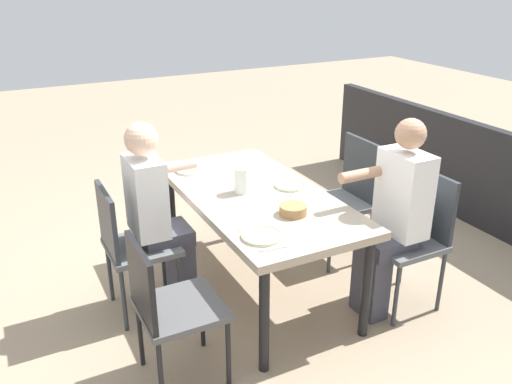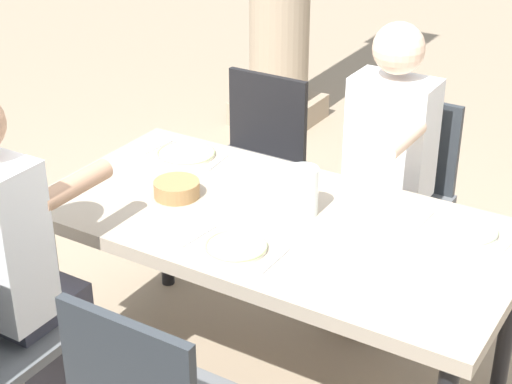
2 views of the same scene
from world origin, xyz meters
The scene contains 20 objects.
ground_plane centered at (0.00, 0.00, 0.00)m, with size 16.00×16.00×0.00m, color gray.
dining_table centered at (0.00, 0.00, 0.67)m, with size 1.72×0.87×0.74m.
chair_west_north centered at (-0.61, 0.85, 0.51)m, with size 0.44×0.44×0.87m.
chair_west_south centered at (-0.61, -0.85, 0.54)m, with size 0.44×0.44×0.93m.
chair_mid_north centered at (0.13, 0.85, 0.53)m, with size 0.44×0.44×0.90m.
chair_mid_south centered at (0.13, -0.86, 0.54)m, with size 0.44×0.44×0.95m.
diner_woman_green centered at (0.13, 0.65, 0.69)m, with size 0.35×0.49×1.29m.
diner_man_white centered at (-0.61, -0.67, 0.70)m, with size 0.35×0.49×1.32m.
patio_railing centered at (0.00, -2.23, 0.45)m, with size 4.12×0.10×0.90m, color black.
plate_0 centered at (-0.58, 0.26, 0.75)m, with size 0.24×0.24×0.02m.
fork_0 centered at (-0.73, 0.26, 0.74)m, with size 0.02×0.17×0.01m, color silver.
spoon_0 centered at (-0.43, 0.26, 0.74)m, with size 0.02×0.17×0.01m, color silver.
plate_1 centered at (0.00, -0.26, 0.75)m, with size 0.21×0.21×0.02m.
fork_1 centered at (-0.15, -0.26, 0.74)m, with size 0.02×0.17×0.01m, color silver.
spoon_1 centered at (0.15, -0.26, 0.74)m, with size 0.02×0.17×0.01m, color silver.
plate_2 centered at (0.61, 0.24, 0.75)m, with size 0.22×0.22×0.02m.
fork_2 centered at (0.46, 0.24, 0.74)m, with size 0.02×0.17×0.01m, color silver.
spoon_2 centered at (0.76, 0.24, 0.74)m, with size 0.02×0.17×0.01m, color silver.
water_pitcher centered at (0.07, 0.08, 0.82)m, with size 0.11×0.11×0.18m.
bread_basket centered at (-0.39, -0.05, 0.77)m, with size 0.17×0.17×0.06m, color #9E7547.
Camera 1 is at (-2.96, 1.52, 2.16)m, focal length 37.87 mm.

